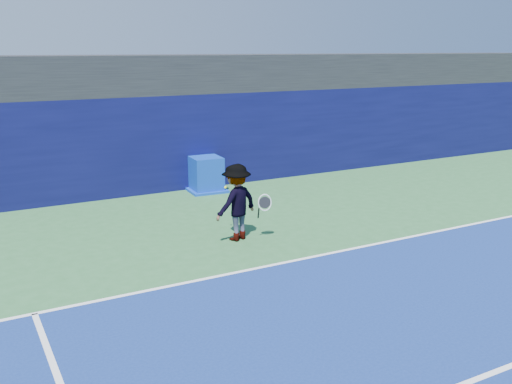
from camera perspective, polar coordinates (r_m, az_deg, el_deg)
ground at (r=9.94m, az=12.11°, el=-12.49°), size 80.00×80.00×0.00m
baseline at (r=12.15m, az=2.86°, el=-7.07°), size 24.00×0.10×0.01m
service_line at (r=8.73m, az=21.02°, el=-17.14°), size 24.00×0.10×0.01m
stadium_band at (r=19.11m, az=-10.65°, el=11.53°), size 36.00×3.00×1.20m
back_wall_assembly at (r=18.38m, az=-9.38°, el=4.89°), size 36.00×1.03×3.00m
equipment_cart at (r=18.09m, az=-5.00°, el=1.65°), size 1.21×1.21×1.10m
tennis_player at (r=13.33m, az=-1.95°, el=-1.04°), size 1.42×1.01×1.82m
tennis_ball at (r=13.78m, az=-3.08°, el=0.47°), size 0.06×0.06×0.06m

